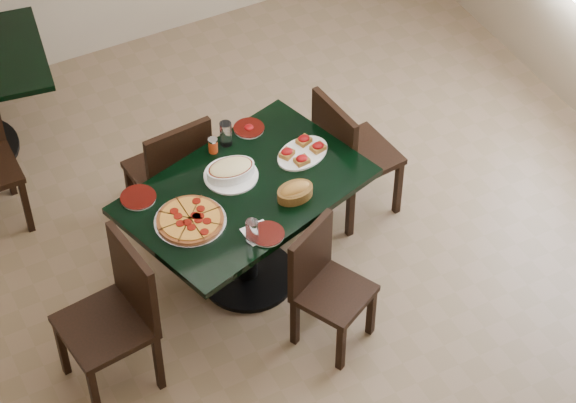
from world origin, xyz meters
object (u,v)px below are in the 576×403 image
chair_near (324,281)px  bruschetta_platter (303,151)px  chair_far (173,171)px  lasagna_casserole (231,170)px  chair_right (348,151)px  pepperoni_pizza (190,220)px  bread_basket (295,192)px  chair_left (118,310)px  main_table (246,211)px

chair_near → bruschetta_platter: bruschetta_platter is taller
chair_far → lasagna_casserole: size_ratio=2.92×
chair_right → pepperoni_pizza: chair_right is taller
bread_basket → chair_near: bearing=-96.2°
chair_far → chair_left: 1.12m
pepperoni_pizza → bread_basket: size_ratio=1.79×
lasagna_casserole → bruschetta_platter: (0.44, -0.02, -0.02)m
bread_basket → main_table: bearing=136.0°
chair_left → bruschetta_platter: size_ratio=2.40×
chair_near → pepperoni_pizza: (-0.58, 0.47, 0.33)m
pepperoni_pizza → bruschetta_platter: size_ratio=0.99×
chair_right → pepperoni_pizza: 1.25m
chair_left → pepperoni_pizza: bearing=105.7°
main_table → pepperoni_pizza: (-0.38, -0.10, 0.20)m
chair_far → bread_basket: (0.43, -0.75, 0.28)m
chair_far → chair_left: size_ratio=0.95×
pepperoni_pizza → main_table: bearing=14.9°
chair_right → chair_near: bearing=137.3°
chair_right → bruschetta_platter: 0.48m
chair_near → bread_basket: (0.02, 0.38, 0.35)m
chair_near → chair_left: (-1.10, 0.25, 0.10)m
pepperoni_pizza → bruschetta_platter: 0.82m
chair_left → lasagna_casserole: chair_left is taller
lasagna_casserole → chair_left: bearing=-149.0°
chair_right → lasagna_casserole: size_ratio=2.95×
chair_right → chair_left: (-1.70, -0.55, 0.03)m
chair_near → lasagna_casserole: (-0.23, 0.69, 0.36)m
chair_left → chair_near: bearing=70.3°
main_table → bread_basket: bread_basket is taller
chair_far → bruschetta_platter: chair_far is taller
chair_far → bruschetta_platter: (0.63, -0.46, 0.27)m
chair_far → lasagna_casserole: bearing=107.6°
main_table → chair_near: bearing=-87.3°
chair_near → bruschetta_platter: size_ratio=1.99×
chair_left → lasagna_casserole: (0.88, 0.44, 0.26)m
chair_far → chair_near: bearing=104.7°
chair_right → bread_basket: size_ratio=4.14×
chair_left → bread_basket: size_ratio=4.33×
chair_near → bread_basket: size_ratio=3.59×
chair_right → bread_basket: 0.77m
chair_far → chair_near: size_ratio=1.14×
chair_right → chair_left: 1.79m
main_table → chair_right: bearing=-1.0°
lasagna_casserole → bread_basket: (0.25, -0.31, -0.01)m
chair_left → lasagna_casserole: bearing=109.8°
bruschetta_platter → main_table: bearing=174.1°
bruschetta_platter → chair_near: bearing=-127.4°
chair_far → bruschetta_platter: 0.83m
chair_right → bread_basket: chair_right is taller
main_table → chair_far: bearing=94.0°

